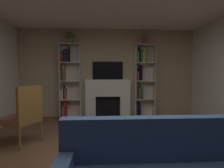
% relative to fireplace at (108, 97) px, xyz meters
% --- Properties ---
extents(ground_plane, '(7.60, 7.60, 0.00)m').
position_rel_fireplace_xyz_m(ground_plane, '(0.00, -3.05, -0.60)').
color(ground_plane, brown).
extents(wall_back_accent, '(5.47, 0.06, 2.67)m').
position_rel_fireplace_xyz_m(wall_back_accent, '(0.00, 0.14, 0.74)').
color(wall_back_accent, tan).
rests_on(wall_back_accent, ground_plane).
extents(fireplace, '(1.45, 0.52, 1.14)m').
position_rel_fireplace_xyz_m(fireplace, '(0.00, 0.00, 0.00)').
color(fireplace, white).
rests_on(fireplace, ground_plane).
extents(tv, '(0.92, 0.06, 0.54)m').
position_rel_fireplace_xyz_m(tv, '(0.00, 0.08, 0.81)').
color(tv, black).
rests_on(tv, fireplace).
extents(bookshelf_left, '(0.61, 0.31, 2.19)m').
position_rel_fireplace_xyz_m(bookshelf_left, '(-1.19, -0.00, 0.50)').
color(bookshelf_left, silver).
rests_on(bookshelf_left, ground_plane).
extents(bookshelf_right, '(0.61, 0.34, 2.19)m').
position_rel_fireplace_xyz_m(bookshelf_right, '(1.05, -0.01, 0.54)').
color(bookshelf_right, silver).
rests_on(bookshelf_right, ground_plane).
extents(potted_plant, '(0.24, 0.24, 0.36)m').
position_rel_fireplace_xyz_m(potted_plant, '(-1.12, -0.04, 1.80)').
color(potted_plant, '#A67654').
rests_on(potted_plant, bookshelf_left).
extents(vase_with_flowers, '(0.16, 0.16, 0.43)m').
position_rel_fireplace_xyz_m(vase_with_flowers, '(1.12, -0.04, 1.74)').
color(vase_with_flowers, '#94413E').
rests_on(vase_with_flowers, bookshelf_right).
extents(armchair, '(0.78, 0.78, 1.10)m').
position_rel_fireplace_xyz_m(armchair, '(-1.69, -2.20, -0.05)').
color(armchair, brown).
rests_on(armchair, ground_plane).
extents(coffee_table, '(0.99, 0.54, 0.43)m').
position_rel_fireplace_xyz_m(coffee_table, '(0.27, -3.45, -0.22)').
color(coffee_table, '#8A6E56').
rests_on(coffee_table, ground_plane).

